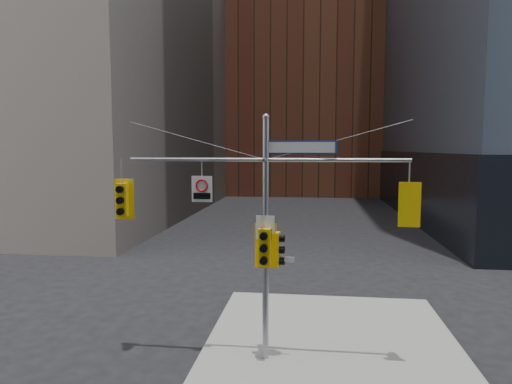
% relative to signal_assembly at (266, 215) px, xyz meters
% --- Properties ---
extents(sidewalk_corner, '(8.00, 8.00, 0.15)m').
position_rel_signal_assembly_xyz_m(sidewalk_corner, '(2.00, 2.01, -4.34)').
color(sidewalk_corner, gray).
rests_on(sidewalk_corner, ground).
extents(brick_midrise, '(26.00, 20.00, 28.00)m').
position_rel_signal_assembly_xyz_m(brick_midrise, '(0.00, 56.01, 9.58)').
color(brick_midrise, brown).
rests_on(brick_midrise, ground).
extents(signal_assembly, '(8.00, 0.80, 7.30)m').
position_rel_signal_assembly_xyz_m(signal_assembly, '(0.00, 0.00, 0.00)').
color(signal_assembly, '#989AA0').
rests_on(signal_assembly, ground).
extents(traffic_light_west_arm, '(0.58, 0.47, 1.22)m').
position_rel_signal_assembly_xyz_m(traffic_light_west_arm, '(-4.29, 0.01, 0.38)').
color(traffic_light_west_arm, yellow).
rests_on(traffic_light_west_arm, ground).
extents(traffic_light_east_arm, '(0.59, 0.46, 1.23)m').
position_rel_signal_assembly_xyz_m(traffic_light_east_arm, '(3.95, 0.00, 0.38)').
color(traffic_light_east_arm, yellow).
rests_on(traffic_light_east_arm, ground).
extents(traffic_light_pole_side, '(0.41, 0.35, 1.01)m').
position_rel_signal_assembly_xyz_m(traffic_light_pole_side, '(0.32, 0.00, -1.00)').
color(traffic_light_pole_side, yellow).
rests_on(traffic_light_pole_side, ground).
extents(traffic_light_pole_front, '(0.62, 0.49, 1.29)m').
position_rel_signal_assembly_xyz_m(traffic_light_pole_front, '(0.00, -0.27, -0.87)').
color(traffic_light_pole_front, yellow).
rests_on(traffic_light_pole_front, ground).
extents(street_sign_blade, '(1.97, 0.16, 0.38)m').
position_rel_signal_assembly_xyz_m(street_sign_blade, '(1.00, 0.00, 1.93)').
color(street_sign_blade, navy).
rests_on(street_sign_blade, ground).
extents(regulatory_sign_arm, '(0.61, 0.07, 0.76)m').
position_rel_signal_assembly_xyz_m(regulatory_sign_arm, '(-1.86, -0.02, 0.76)').
color(regulatory_sign_arm, silver).
rests_on(regulatory_sign_arm, ground).
extents(regulatory_sign_pole, '(0.53, 0.07, 0.69)m').
position_rel_signal_assembly_xyz_m(regulatory_sign_pole, '(0.00, -0.11, -0.36)').
color(regulatory_sign_pole, silver).
rests_on(regulatory_sign_pole, ground).
extents(street_blade_ew, '(0.76, 0.11, 0.15)m').
position_rel_signal_assembly_xyz_m(street_blade_ew, '(0.45, 0.01, -1.27)').
color(street_blade_ew, silver).
rests_on(street_blade_ew, ground).
extents(street_blade_ns, '(0.05, 0.74, 0.15)m').
position_rel_signal_assembly_xyz_m(street_blade_ns, '(0.00, 0.46, -1.52)').
color(street_blade_ns, '#145926').
rests_on(street_blade_ns, ground).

